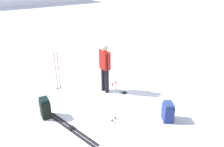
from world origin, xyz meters
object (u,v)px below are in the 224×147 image
object	(u,v)px
backpack_bright	(45,108)
ski_poles_planted_near	(57,70)
ski_pair_near	(124,93)
backpack_large_dark	(168,112)
ski_pair_far	(71,129)
ski_poles_planted_far	(114,100)
skier_standing	(105,66)

from	to	relation	value
backpack_bright	ski_poles_planted_near	bearing A→B (deg)	53.57
ski_pair_near	ski_poles_planted_near	distance (m)	2.42
ski_pair_near	ski_poles_planted_near	xyz separation A→B (m)	(-1.68, 1.58, 0.74)
backpack_large_dark	backpack_bright	bearing A→B (deg)	142.06
ski_pair_far	backpack_large_dark	xyz separation A→B (m)	(2.38, -1.20, 0.26)
backpack_bright	ski_pair_far	bearing A→B (deg)	-69.86
ski_poles_planted_near	ski_poles_planted_far	world-z (taller)	ski_poles_planted_near
ski_pair_near	ski_pair_far	world-z (taller)	same
skier_standing	ski_poles_planted_far	xyz separation A→B (m)	(-0.76, -1.56, -0.28)
backpack_large_dark	ski_poles_planted_near	world-z (taller)	ski_poles_planted_near
ski_poles_planted_near	ski_poles_planted_far	distance (m)	2.65
backpack_bright	ski_poles_planted_far	xyz separation A→B (m)	(1.47, -1.29, 0.38)
skier_standing	ski_poles_planted_near	world-z (taller)	skier_standing
skier_standing	backpack_large_dark	bearing A→B (deg)	-78.35
ski_poles_planted_far	ski_pair_far	bearing A→B (deg)	162.15
backpack_large_dark	ski_poles_planted_far	xyz separation A→B (m)	(-1.25, 0.83, 0.41)
backpack_large_dark	ski_poles_planted_near	xyz separation A→B (m)	(-1.75, 3.44, 0.49)
skier_standing	backpack_bright	bearing A→B (deg)	-173.05
backpack_bright	ski_poles_planted_far	distance (m)	1.99
backpack_large_dark	ski_poles_planted_far	size ratio (longest dim) A/B	0.46
ski_poles_planted_near	ski_poles_planted_far	bearing A→B (deg)	-79.10
skier_standing	ski_poles_planted_near	xyz separation A→B (m)	(-1.26, 1.04, -0.20)
ski_pair_near	ski_poles_planted_far	size ratio (longest dim) A/B	1.66
ski_poles_planted_near	backpack_large_dark	bearing A→B (deg)	-62.96
ski_pair_far	ski_poles_planted_far	bearing A→B (deg)	-17.85
skier_standing	ski_pair_near	distance (m)	1.16
ski_pair_near	ski_pair_far	distance (m)	2.41
skier_standing	backpack_bright	xyz separation A→B (m)	(-2.23, -0.27, -0.66)
skier_standing	backpack_bright	size ratio (longest dim) A/B	2.79
ski_pair_far	ski_poles_planted_far	size ratio (longest dim) A/B	1.62
backpack_bright	backpack_large_dark	bearing A→B (deg)	-37.94
backpack_bright	ski_poles_planted_far	size ratio (longest dim) A/B	0.50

